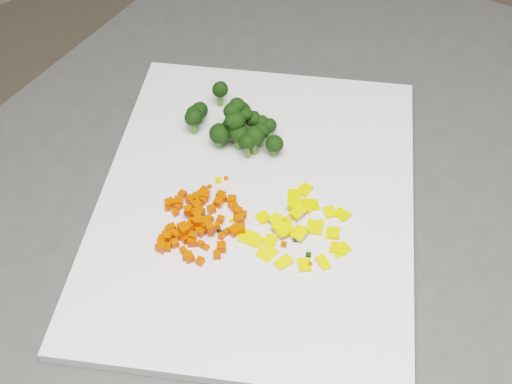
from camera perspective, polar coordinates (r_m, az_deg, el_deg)
counter_block at (r=1.22m, az=0.14°, el=-14.15°), size 1.25×1.07×0.90m
cutting_board at (r=0.82m, az=0.00°, el=-0.76°), size 0.58×0.58×0.01m
carrot_pile at (r=0.78m, az=-4.62°, el=-2.10°), size 0.10×0.10×0.03m
pepper_pile at (r=0.78m, az=3.33°, el=-2.39°), size 0.12×0.12×0.02m
broccoli_pile at (r=0.88m, az=-1.34°, el=6.21°), size 0.12×0.12×0.06m
carrot_cube_0 at (r=0.79m, az=-5.19°, el=-2.90°), size 0.01×0.01×0.01m
carrot_cube_1 at (r=0.78m, az=-2.38°, el=-3.20°), size 0.01×0.01×0.01m
carrot_cube_2 at (r=0.81m, az=-4.82°, el=-0.45°), size 0.01×0.01×0.01m
carrot_cube_3 at (r=0.77m, az=-5.12°, el=-3.94°), size 0.01×0.01×0.01m
carrot_cube_4 at (r=0.81m, az=-5.10°, el=-1.20°), size 0.01×0.01×0.01m
carrot_cube_5 at (r=0.77m, az=-7.58°, el=-4.39°), size 0.01×0.01×0.01m
carrot_cube_6 at (r=0.79m, az=-4.39°, el=-2.64°), size 0.01×0.01×0.01m
carrot_cube_7 at (r=0.80m, az=-1.45°, el=-1.56°), size 0.01×0.01×0.01m
carrot_cube_8 at (r=0.80m, az=-6.47°, el=-1.65°), size 0.01×0.01×0.01m
carrot_cube_9 at (r=0.78m, az=-1.77°, el=-3.13°), size 0.01×0.01×0.01m
carrot_cube_10 at (r=0.76m, az=-5.36°, el=-5.25°), size 0.01×0.01×0.01m
carrot_cube_11 at (r=0.78m, az=-4.80°, el=-2.36°), size 0.01×0.01×0.01m
carrot_cube_12 at (r=0.79m, az=-3.78°, el=-2.22°), size 0.01×0.01×0.01m
carrot_cube_13 at (r=0.77m, az=-5.08°, el=-3.50°), size 0.01×0.01×0.01m
carrot_cube_14 at (r=0.80m, az=-1.87°, el=-1.09°), size 0.01×0.01×0.01m
carrot_cube_15 at (r=0.81m, az=-4.20°, el=-0.64°), size 0.01×0.01×0.01m
carrot_cube_16 at (r=0.78m, az=-4.00°, el=-2.50°), size 0.01×0.01×0.01m
carrot_cube_17 at (r=0.78m, az=-4.44°, el=-3.21°), size 0.01×0.01×0.01m
carrot_cube_18 at (r=0.77m, az=-6.52°, el=-4.11°), size 0.01×0.01×0.01m
carrot_cube_19 at (r=0.80m, az=-3.59°, el=-1.39°), size 0.01×0.01×0.01m
carrot_cube_20 at (r=0.81m, az=-2.83°, el=-0.29°), size 0.01×0.01×0.01m
carrot_cube_21 at (r=0.79m, az=-2.85°, el=-2.21°), size 0.01×0.01×0.01m
carrot_cube_22 at (r=0.79m, az=-4.65°, el=-2.43°), size 0.01×0.01×0.01m
carrot_cube_23 at (r=0.82m, az=-4.37°, el=-0.14°), size 0.01×0.01×0.01m
carrot_cube_24 at (r=0.77m, az=-5.74°, el=-3.03°), size 0.01×0.01×0.01m
carrot_cube_25 at (r=0.81m, az=-5.44°, el=-1.35°), size 0.01×0.01×0.01m
carrot_cube_26 at (r=0.78m, az=-4.28°, el=-2.32°), size 0.01×0.01×0.01m
carrot_cube_27 at (r=0.81m, az=-6.91°, el=-0.93°), size 0.01×0.01×0.01m
carrot_cube_28 at (r=0.77m, az=-2.78°, el=-4.42°), size 0.01×0.01×0.01m
carrot_cube_29 at (r=0.78m, az=-4.60°, el=-2.30°), size 0.01×0.01×0.01m
carrot_cube_30 at (r=0.76m, az=-3.14°, el=-5.03°), size 0.01×0.01×0.01m
carrot_cube_31 at (r=0.79m, az=-1.38°, el=-2.19°), size 0.01×0.01×0.01m
carrot_cube_32 at (r=0.81m, az=-2.72°, el=-0.55°), size 0.01×0.01×0.01m
carrot_cube_33 at (r=0.78m, az=-6.30°, el=-3.43°), size 0.01×0.01×0.01m
carrot_cube_34 at (r=0.80m, az=-1.03°, el=-1.83°), size 0.01×0.01×0.01m
carrot_cube_35 at (r=0.78m, az=-3.11°, el=-2.68°), size 0.01×0.01×0.01m
carrot_cube_36 at (r=0.78m, az=-6.30°, el=-3.33°), size 0.01×0.01×0.01m
carrot_cube_37 at (r=0.79m, az=-6.74°, el=-2.85°), size 0.01×0.01×0.01m
carrot_cube_38 at (r=0.81m, az=-6.21°, el=-1.17°), size 0.01×0.01×0.01m
carrot_cube_39 at (r=0.79m, az=-4.64°, el=-2.90°), size 0.01×0.01×0.01m
carrot_cube_40 at (r=0.78m, az=-4.06°, el=-2.68°), size 0.01×0.01×0.01m
carrot_cube_41 at (r=0.80m, az=-4.73°, el=-1.78°), size 0.01×0.01×0.01m
carrot_cube_42 at (r=0.77m, az=-3.71°, el=-2.86°), size 0.01×0.01×0.01m
carrot_cube_43 at (r=0.77m, az=-4.45°, el=-4.17°), size 0.01×0.01×0.01m
carrot_cube_44 at (r=0.77m, az=-7.12°, el=-4.42°), size 0.01×0.01×0.01m
carrot_cube_45 at (r=0.77m, az=-5.86°, el=-4.65°), size 0.01×0.01×0.01m
carrot_cube_46 at (r=0.81m, az=-1.92°, el=-0.68°), size 0.01×0.01×0.01m
carrot_cube_47 at (r=0.76m, az=-4.49°, el=-5.53°), size 0.01×0.01×0.01m
carrot_cube_48 at (r=0.80m, az=-1.72°, el=-1.29°), size 0.01×0.01×0.01m
carrot_cube_49 at (r=0.81m, az=-5.25°, el=-0.63°), size 0.01×0.01×0.01m
carrot_cube_50 at (r=0.78m, az=-5.66°, el=-3.67°), size 0.01×0.01×0.01m
carrot_cube_51 at (r=0.78m, az=-2.78°, el=-3.55°), size 0.01×0.01×0.01m
carrot_cube_52 at (r=0.82m, az=-4.43°, el=-0.15°), size 0.01×0.01×0.01m
carrot_cube_53 at (r=0.81m, az=-4.76°, el=-1.09°), size 0.01×0.01×0.01m
carrot_cube_54 at (r=0.78m, az=-5.19°, el=-3.72°), size 0.01×0.01×0.01m
carrot_cube_55 at (r=0.78m, az=-4.22°, el=-2.40°), size 0.01×0.01×0.01m
carrot_cube_56 at (r=0.76m, az=-5.52°, el=-5.10°), size 0.01×0.01×0.01m
carrot_cube_57 at (r=0.78m, az=-1.25°, el=-3.00°), size 0.01×0.01×0.01m
carrot_cube_58 at (r=0.82m, az=-5.90°, el=-0.21°), size 0.01×0.01×0.01m
carrot_cube_59 at (r=0.80m, az=-4.59°, el=-1.64°), size 0.01×0.01×0.01m
carrot_cube_60 at (r=0.79m, az=-5.51°, el=-1.49°), size 0.01×0.01×0.01m
carrot_cube_61 at (r=0.80m, az=-5.02°, el=-1.73°), size 0.01×0.01×0.01m
carrot_cube_62 at (r=0.79m, az=-5.20°, el=-2.67°), size 0.01×0.01×0.01m
carrot_cube_63 at (r=0.78m, az=-7.50°, el=-3.81°), size 0.01×0.01×0.01m
carrot_cube_64 at (r=0.78m, az=-6.72°, el=-3.38°), size 0.01×0.01×0.01m
carrot_cube_65 at (r=0.78m, az=-4.71°, el=-2.32°), size 0.01×0.01×0.01m
carrot_cube_66 at (r=0.81m, az=-3.03°, el=-0.85°), size 0.01×0.01×0.01m
carrot_cube_67 at (r=0.79m, az=-7.07°, el=-2.99°), size 0.01×0.01×0.01m
carrot_cube_68 at (r=0.78m, az=-3.63°, el=-3.24°), size 0.01×0.01×0.01m
carrot_cube_69 at (r=0.82m, az=-4.08°, el=-0.29°), size 0.01×0.01×0.01m
carrot_cube_70 at (r=0.78m, az=-5.89°, el=-2.87°), size 0.01×0.01×0.01m
carrot_cube_71 at (r=0.81m, az=-7.08°, el=-1.27°), size 0.01×0.01×0.01m
carrot_cube_72 at (r=0.81m, az=-6.21°, el=-0.80°), size 0.01×0.01×0.01m
carrot_cube_73 at (r=0.78m, az=-7.17°, el=-3.60°), size 0.01×0.01×0.01m
carrot_cube_74 at (r=0.79m, az=-5.18°, el=-2.40°), size 0.01×0.01×0.01m
pepper_chunk_0 at (r=0.81m, az=4.46°, el=-1.05°), size 0.02×0.02×0.01m
pepper_chunk_1 at (r=0.76m, az=5.39°, el=-5.62°), size 0.01×0.02×0.01m
pepper_chunk_2 at (r=0.79m, az=2.12°, el=-2.44°), size 0.02×0.01×0.01m
pepper_chunk_3 at (r=0.78m, az=3.50°, el=-3.30°), size 0.02×0.02×0.01m
pepper_chunk_4 at (r=0.79m, az=1.63°, el=-2.18°), size 0.02×0.02×0.01m
pepper_chunk_5 at (r=0.80m, az=5.91°, el=-1.64°), size 0.02×0.02×0.01m
pepper_chunk_6 at (r=0.78m, az=1.18°, el=-3.86°), size 0.02×0.02×0.01m
pepper_chunk_7 at (r=0.83m, az=3.93°, el=0.18°), size 0.02×0.02×0.00m
pepper_chunk_8 at (r=0.78m, az=-0.87°, el=-3.36°), size 0.02×0.02×0.01m
pepper_chunk_9 at (r=0.78m, az=1.90°, el=-2.76°), size 0.02×0.02×0.01m
pepper_chunk_10 at (r=0.76m, az=3.87°, el=-5.85°), size 0.02×0.02×0.01m
pepper_chunk_11 at (r=0.76m, az=2.23°, el=-5.64°), size 0.02×0.01×0.01m
pepper_chunk_12 at (r=0.81m, az=4.22°, el=-1.16°), size 0.02×0.02×0.01m
pepper_chunk_13 at (r=0.81m, az=4.05°, el=-0.92°), size 0.02×0.02×0.01m
pepper_chunk_14 at (r=0.80m, az=6.84°, el=-1.79°), size 0.01×0.02×0.01m
pepper_chunk_15 at (r=0.81m, az=6.96°, el=-1.76°), size 0.01×0.02×0.01m
pepper_chunk_16 at (r=0.78m, az=-0.16°, el=-3.90°), size 0.02×0.02×0.01m
pepper_chunk_17 at (r=0.78m, az=-0.62°, el=-3.64°), size 0.02×0.02×0.01m
pepper_chunk_18 at (r=0.80m, az=3.13°, el=-1.02°), size 0.02×0.02×0.01m
pepper_chunk_19 at (r=0.77m, az=6.61°, el=-4.68°), size 0.02×0.02×0.01m
pepper_chunk_20 at (r=0.79m, az=4.75°, el=-2.82°), size 0.03×0.03×0.01m
pepper_chunk_21 at (r=0.77m, az=6.91°, el=-4.51°), size 0.02×0.02×0.01m
pepper_chunk_22 at (r=0.78m, az=2.27°, el=-3.00°), size 0.02×0.02×0.01m
pepper_chunk_23 at (r=0.79m, az=6.18°, el=-3.30°), size 0.02×0.02×0.01m
pepper_chunk_24 at (r=0.82m, az=3.07°, el=-0.28°), size 0.02×0.02×0.01m
pepper_chunk_25 at (r=0.77m, az=6.61°, el=-4.50°), size 0.02×0.02×0.00m
pepper_chunk_26 at (r=0.76m, az=0.90°, el=-4.91°), size 0.02×0.02×0.01m
pepper_chunk_27 at (r=0.80m, az=0.59°, el=-2.07°), size 0.02×0.02×0.01m
pepper_chunk_28 at (r=0.79m, az=3.39°, el=-1.60°), size 0.02×0.02×0.01m
broccoli_floret_0 at (r=0.85m, az=-0.69°, el=3.63°), size 0.03×0.03×0.03m
broccoli_floret_1 at (r=0.86m, az=-0.17°, el=4.05°), size 0.03×0.03×0.04m
broccoli_floret_2 at (r=0.88m, az=-0.14°, el=5.35°), size 0.02×0.02×0.03m
broccoli_floret_3 at (r=0.90m, az=-4.59°, el=6.29°), size 0.03×0.03×0.03m
broccoli_floret_4 at (r=0.88m, az=-1.54°, el=6.50°), size 0.03×0.03×0.03m
broccoli_floret_5 at (r=0.86m, az=-1.66°, el=5.29°), size 0.03×0.03×0.04m
broccoli_floret_6 at (r=0.87m, az=0.39°, el=4.53°), size 0.03×0.03×0.03m
broccoli_floret_7 at (r=0.88m, az=-1.93°, el=6.26°), size 0.03×0.03×0.03m
broccoli_floret_8 at (r=0.92m, az=-2.91°, el=7.77°), size 0.03×0.03×0.03m
broccoli_floret_9 at (r=0.88m, az=-2.04°, el=4.93°), size 0.03×0.03×0.03m
broccoli_floret_10 at (r=0.90m, az=-1.26°, el=6.16°), size 0.04×0.04×0.03m
broccoli_floret_11 at (r=0.86m, az=-1.41°, el=4.37°), size 0.03×0.03×0.03m
broccoli_floret_12 at (r=0.88m, az=-0.29°, el=5.49°), size 0.03×0.03×0.03m
broccoli_floret_13 at (r=0.86m, az=-2.00°, el=5.26°), size 0.02×0.02×0.03m
broccoli_floret_14 at (r=0.88m, az=0.98°, el=5.06°), size 0.03×0.03×0.03m
broccoli_floret_15 at (r=0.86m, az=1.44°, el=3.64°), size 0.03×0.03×0.03m
broccoli_floret_16 at (r=0.89m, az=-5.02°, el=5.60°), size 0.03×0.03×0.03m
broccoli_floret_17 at (r=0.87m, az=-2.99°, el=4.40°), size 0.03×0.03×0.03m
broccoli_floret_18 at (r=0.88m, az=0.46°, el=5.23°), size 0.02×0.02×0.03m
broccoli_floret_19 at (r=0.87m, az=-0.86°, el=6.03°), size 0.02×0.02×0.02m
broccoli_floret_20 at (r=0.90m, az=-4.98°, el=5.98°), size 0.03×0.03×0.03m
stray_bit_0 at (r=0.77m, az=4.21°, el=-5.05°), size 0.01×0.01×0.00m
stray_bit_1 at (r=0.77m, az=-4.02°, el=-4.44°), size 0.01×0.01×0.00m
stray_bit_2 at (r=0.78m, az=3.21°, el=-3.75°), size 0.01×0.01×0.00m
stray_bit_3 at (r=0.76m, az=4.23°, el=-5.75°), size 0.01×0.01×0.00m
stray_bit_4 at (r=0.83m, az=-4.19°, el=0.23°), size 0.01×0.01×0.00m
stray_bit_5 at (r=0.83m, az=-3.73°, el=0.44°), size 0.01×0.01×0.00m
stray_bit_6 at (r=0.87m, az=-0.51°, el=3.80°), size 0.01×0.01×0.01m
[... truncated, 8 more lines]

